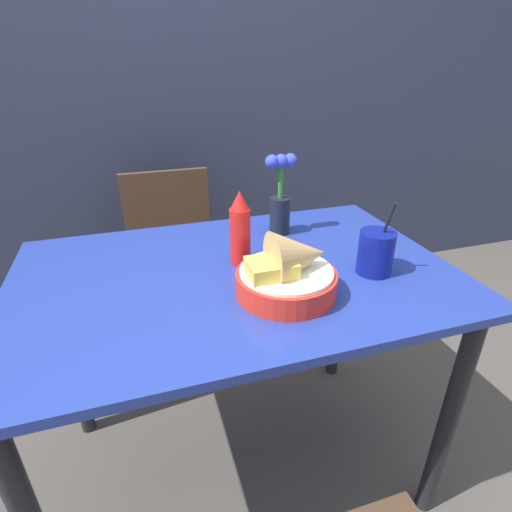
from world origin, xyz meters
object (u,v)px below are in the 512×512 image
(food_basket, at_px, (290,272))
(ketchup_bottle, at_px, (240,230))
(drink_cup, at_px, (376,254))
(chair_far_window, at_px, (172,246))
(flower_vase, at_px, (280,199))

(food_basket, distance_m, ketchup_bottle, 0.20)
(food_basket, bearing_deg, drink_cup, 6.79)
(ketchup_bottle, bearing_deg, chair_far_window, 98.76)
(chair_far_window, bearing_deg, ketchup_bottle, -81.24)
(food_basket, relative_size, ketchup_bottle, 1.16)
(chair_far_window, height_order, flower_vase, flower_vase)
(ketchup_bottle, distance_m, drink_cup, 0.36)
(chair_far_window, xyz_separation_m, ketchup_bottle, (0.12, -0.78, 0.38))
(food_basket, xyz_separation_m, drink_cup, (0.25, 0.03, -0.00))
(chair_far_window, distance_m, flower_vase, 0.79)
(food_basket, bearing_deg, flower_vase, 73.10)
(ketchup_bottle, relative_size, flower_vase, 0.82)
(ketchup_bottle, relative_size, drink_cup, 1.03)
(chair_far_window, height_order, drink_cup, drink_cup)
(food_basket, height_order, drink_cup, drink_cup)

